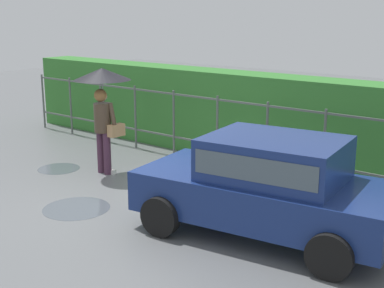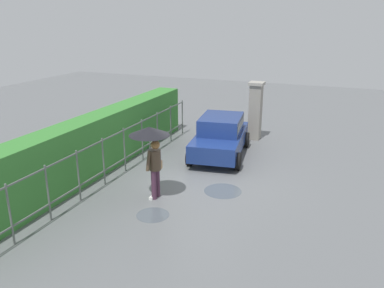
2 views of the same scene
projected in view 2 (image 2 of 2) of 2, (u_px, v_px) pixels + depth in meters
name	position (u px, v px, depth m)	size (l,w,h in m)	color
ground_plane	(202.00, 180.00, 12.48)	(40.00, 40.00, 0.00)	slate
car	(220.00, 134.00, 14.50)	(3.91, 2.27, 1.48)	navy
pedestrian	(151.00, 143.00, 10.76)	(1.13, 1.13, 2.12)	#47283D
gate_pillar	(255.00, 110.00, 16.34)	(0.60, 0.60, 2.42)	gray
fence_section	(114.00, 153.00, 12.44)	(10.93, 0.05, 1.50)	#59605B
hedge_row	(91.00, 146.00, 12.71)	(11.88, 0.90, 1.90)	#387F33
puddle_near	(223.00, 191.00, 11.70)	(1.12, 1.12, 0.00)	#4C545B
puddle_far	(153.00, 215.00, 10.28)	(0.87, 0.87, 0.00)	#4C545B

